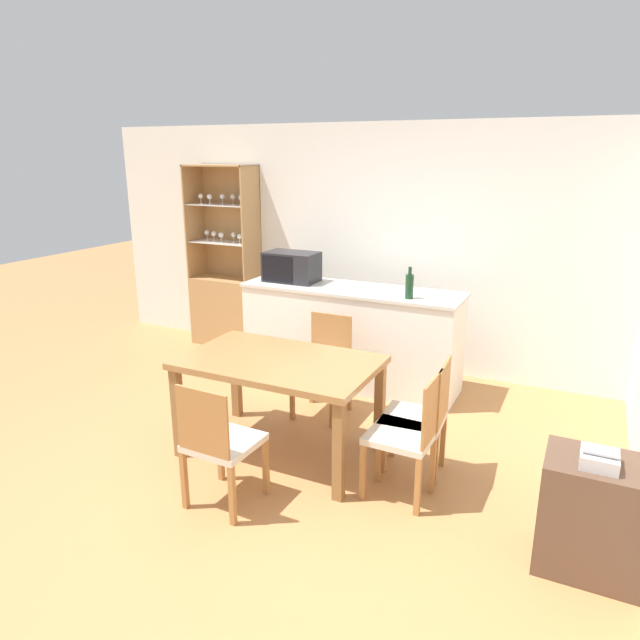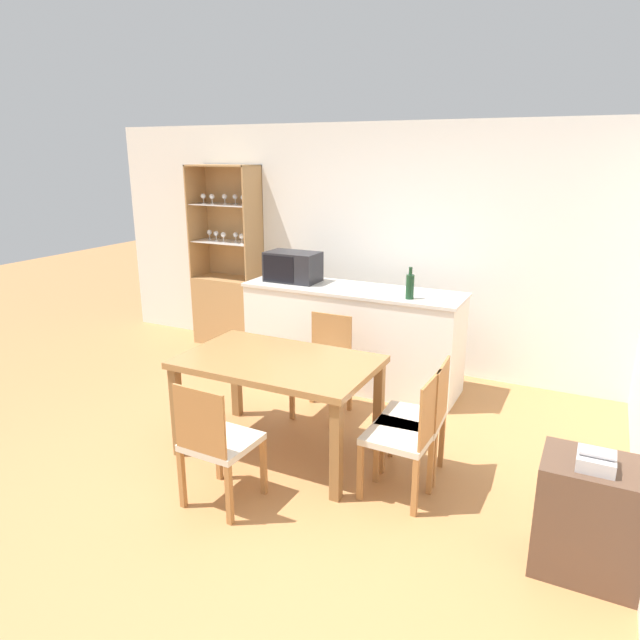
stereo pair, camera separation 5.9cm
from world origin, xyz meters
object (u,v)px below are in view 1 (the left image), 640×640
at_px(display_cabinet, 227,296).
at_px(dining_table, 279,371).
at_px(dining_chair_side_right_far, 419,418).
at_px(wine_bottle, 409,286).
at_px(dining_chair_side_right_near, 408,435).
at_px(side_cabinet, 592,515).
at_px(telephone, 599,459).
at_px(dining_chair_head_far, 324,365).
at_px(microwave, 292,267).
at_px(dining_chair_head_near, 220,443).

bearing_deg(display_cabinet, dining_table, -47.05).
height_order(dining_chair_side_right_far, wine_bottle, wine_bottle).
distance_m(display_cabinet, dining_chair_side_right_near, 3.66).
height_order(dining_table, wine_bottle, wine_bottle).
bearing_deg(dining_chair_side_right_near, side_cabinet, -100.53).
bearing_deg(dining_chair_side_right_near, display_cabinet, 55.33).
relative_size(display_cabinet, telephone, 10.81).
relative_size(dining_table, side_cabinet, 2.18).
bearing_deg(wine_bottle, dining_chair_head_far, -134.25).
height_order(side_cabinet, telephone, telephone).
height_order(dining_table, dining_chair_side_right_near, dining_chair_side_right_near).
relative_size(display_cabinet, wine_bottle, 7.32).
bearing_deg(display_cabinet, dining_chair_side_right_far, -32.77).
relative_size(dining_chair_side_right_near, dining_chair_head_far, 1.00).
bearing_deg(dining_chair_head_far, wine_bottle, -134.62).
distance_m(dining_chair_side_right_near, wine_bottle, 1.70).
xyz_separation_m(dining_chair_side_right_near, telephone, (1.12, -0.30, 0.26)).
relative_size(dining_chair_side_right_far, microwave, 1.65).
height_order(microwave, wine_bottle, microwave).
xyz_separation_m(dining_chair_side_right_near, microwave, (-1.77, 1.67, 0.69)).
xyz_separation_m(dining_table, microwave, (-0.72, 1.53, 0.46)).
height_order(display_cabinet, microwave, display_cabinet).
relative_size(wine_bottle, telephone, 1.48).
bearing_deg(dining_chair_head_near, dining_table, 91.82).
relative_size(dining_chair_head_near, wine_bottle, 3.04).
bearing_deg(wine_bottle, dining_chair_side_right_far, -68.47).
bearing_deg(dining_chair_head_near, dining_chair_side_right_near, 33.23).
height_order(dining_chair_side_right_far, microwave, microwave).
relative_size(microwave, side_cabinet, 0.80).
bearing_deg(telephone, wine_bottle, 131.79).
distance_m(dining_chair_side_right_far, side_cabinet, 1.25).
bearing_deg(dining_chair_side_right_near, telephone, -103.20).
bearing_deg(telephone, microwave, 145.82).
bearing_deg(telephone, dining_chair_head_near, -171.09).
xyz_separation_m(dining_table, dining_chair_head_near, (-0.00, -0.78, -0.22)).
bearing_deg(display_cabinet, dining_chair_head_near, -56.06).
relative_size(wine_bottle, side_cabinet, 0.43).
relative_size(dining_table, dining_chair_side_right_far, 1.65).
xyz_separation_m(dining_chair_head_far, wine_bottle, (0.57, 0.58, 0.65)).
xyz_separation_m(dining_chair_head_near, microwave, (-0.72, 2.31, 0.69)).
height_order(dining_chair_head_near, wine_bottle, wine_bottle).
xyz_separation_m(dining_chair_side_right_near, wine_bottle, (-0.48, 1.50, 0.65)).
bearing_deg(display_cabinet, side_cabinet, -30.64).
bearing_deg(display_cabinet, wine_bottle, -15.26).
relative_size(dining_chair_side_right_near, dining_chair_side_right_far, 1.00).
bearing_deg(dining_table, display_cabinet, 132.95).
height_order(wine_bottle, side_cabinet, wine_bottle).
bearing_deg(side_cabinet, dining_chair_side_right_near, 167.76).
distance_m(microwave, wine_bottle, 1.30).
bearing_deg(dining_table, telephone, -11.32).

